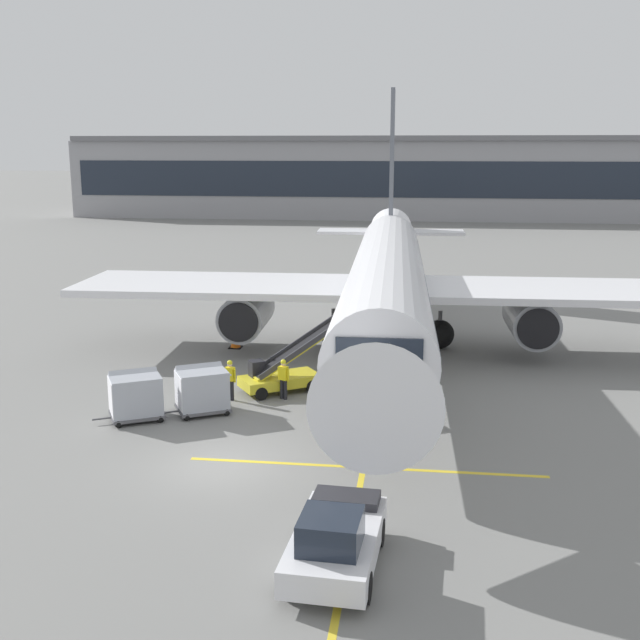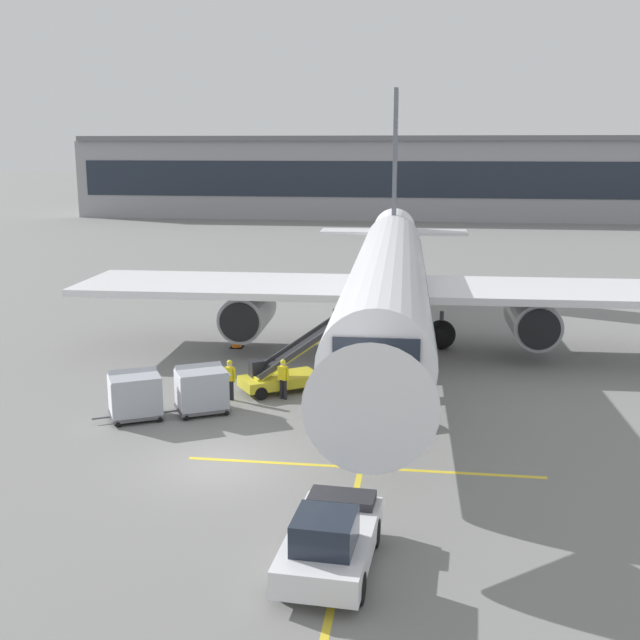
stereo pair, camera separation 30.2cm
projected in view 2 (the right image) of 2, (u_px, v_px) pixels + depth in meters
The scene contains 12 objects.
ground_plane at pixel (217, 465), 26.27m from camera, with size 600.00×600.00×0.00m, color slate.
parked_airplane at pixel (388, 280), 39.96m from camera, with size 32.33×42.13×14.34m.
belt_loader at pixel (285, 370), 34.07m from camera, with size 4.99×3.89×3.32m.
baggage_cart_lead at pixel (201, 388), 31.25m from camera, with size 2.77×2.36×1.91m.
baggage_cart_second at pixel (135, 394), 30.52m from camera, with size 2.77×2.36×1.91m.
pushback_tug at pixel (330, 540), 19.59m from camera, with size 2.37×4.52×1.83m.
ground_crew_by_loader at pixel (230, 377), 32.79m from camera, with size 0.53×0.37×1.74m.
ground_crew_by_carts at pixel (283, 376), 32.89m from camera, with size 0.52×0.38×1.74m.
safety_cone_engine_keepout at pixel (237, 341), 41.45m from camera, with size 0.67×0.67×0.76m.
apron_guidance_line_lead_in at pixel (385, 355), 40.07m from camera, with size 0.20×110.00×0.01m.
apron_guidance_line_stop_bar at pixel (363, 468), 26.03m from camera, with size 12.00×0.20×0.01m.
terminal_building at pixel (442, 177), 119.14m from camera, with size 107.88×22.30×11.90m.
Camera 2 is at (6.80, -23.86, 10.51)m, focal length 43.78 mm.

